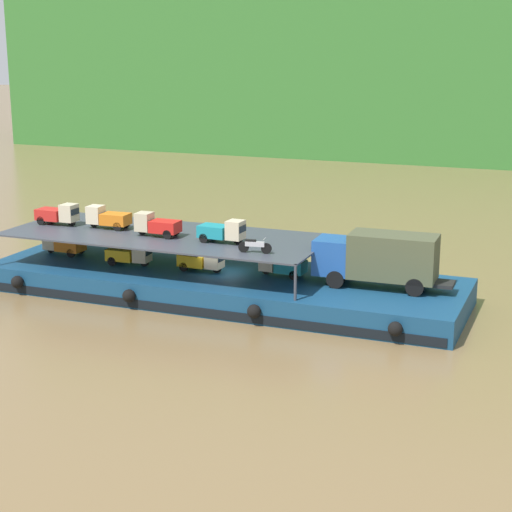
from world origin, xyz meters
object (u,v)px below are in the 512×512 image
at_px(mini_truck_upper_fore, 157,225).
at_px(mini_truck_upper_bow, 223,231).
at_px(mini_truck_lower_stern, 63,244).
at_px(mini_truck_lower_mid, 202,260).
at_px(mini_truck_lower_aft, 130,254).
at_px(mini_truck_upper_stern, 58,214).
at_px(mini_truck_upper_mid, 108,217).
at_px(motorcycle_upper_port, 255,245).
at_px(mini_truck_lower_fore, 282,265).
at_px(cargo_barge, 222,284).
at_px(covered_lorry, 379,258).

distance_m(mini_truck_upper_fore, mini_truck_upper_bow, 4.37).
relative_size(mini_truck_lower_stern, mini_truck_lower_mid, 1.00).
relative_size(mini_truck_lower_aft, mini_truck_lower_mid, 1.00).
relative_size(mini_truck_upper_stern, mini_truck_upper_mid, 0.99).
bearing_deg(mini_truck_upper_mid, motorcycle_upper_port, -12.97).
xyz_separation_m(mini_truck_lower_aft, mini_truck_upper_mid, (-1.95, 0.77, 2.00)).
distance_m(mini_truck_lower_fore, motorcycle_upper_port, 3.39).
height_order(cargo_barge, mini_truck_lower_aft, mini_truck_lower_aft).
relative_size(cargo_barge, motorcycle_upper_port, 15.20).
bearing_deg(mini_truck_lower_aft, motorcycle_upper_port, -11.01).
bearing_deg(motorcycle_upper_port, mini_truck_upper_mid, 167.03).
height_order(cargo_barge, motorcycle_upper_port, motorcycle_upper_port).
height_order(covered_lorry, mini_truck_lower_mid, covered_lorry).
bearing_deg(mini_truck_upper_stern, mini_truck_upper_mid, 3.62).
height_order(mini_truck_lower_stern, motorcycle_upper_port, motorcycle_upper_port).
xyz_separation_m(mini_truck_lower_stern, mini_truck_upper_bow, (11.71, -0.90, 2.00)).
bearing_deg(mini_truck_upper_bow, covered_lorry, 6.31).
relative_size(mini_truck_upper_stern, mini_truck_upper_bow, 0.99).
bearing_deg(mini_truck_upper_stern, mini_truck_upper_fore, -4.44).
bearing_deg(mini_truck_upper_mid, mini_truck_upper_stern, -176.38).
bearing_deg(mini_truck_upper_mid, cargo_barge, -1.69).
distance_m(mini_truck_lower_mid, mini_truck_upper_fore, 3.46).
relative_size(covered_lorry, mini_truck_upper_mid, 2.84).
height_order(cargo_barge, mini_truck_upper_stern, mini_truck_upper_stern).
distance_m(mini_truck_lower_aft, mini_truck_lower_mid, 4.76).
distance_m(mini_truck_lower_mid, mini_truck_upper_mid, 7.01).
bearing_deg(motorcycle_upper_port, mini_truck_upper_fore, 166.26).
xyz_separation_m(cargo_barge, covered_lorry, (9.42, 0.36, 2.44)).
height_order(mini_truck_lower_stern, mini_truck_upper_stern, mini_truck_upper_stern).
bearing_deg(mini_truck_upper_mid, mini_truck_lower_fore, 1.65).
height_order(mini_truck_lower_aft, mini_truck_upper_bow, mini_truck_upper_bow).
height_order(covered_lorry, mini_truck_lower_fore, covered_lorry).
height_order(mini_truck_upper_mid, mini_truck_upper_fore, same).
height_order(covered_lorry, mini_truck_lower_aft, covered_lorry).
relative_size(mini_truck_lower_stern, mini_truck_lower_aft, 0.99).
bearing_deg(mini_truck_lower_aft, mini_truck_upper_mid, 158.45).
height_order(mini_truck_lower_stern, mini_truck_upper_bow, mini_truck_upper_bow).
distance_m(cargo_barge, mini_truck_lower_aft, 6.18).
height_order(mini_truck_lower_stern, mini_truck_lower_mid, same).
bearing_deg(mini_truck_lower_aft, cargo_barge, 5.12).
relative_size(mini_truck_upper_fore, motorcycle_upper_port, 1.45).
bearing_deg(motorcycle_upper_port, mini_truck_lower_mid, 153.64).
bearing_deg(mini_truck_lower_stern, cargo_barge, -1.28).
relative_size(cargo_barge, mini_truck_upper_stern, 10.48).
bearing_deg(mini_truck_lower_fore, mini_truck_lower_aft, -173.42).
bearing_deg(mini_truck_lower_fore, mini_truck_upper_stern, -177.89).
height_order(mini_truck_lower_mid, mini_truck_upper_fore, mini_truck_upper_fore).
distance_m(mini_truck_upper_bow, motorcycle_upper_port, 3.15).
distance_m(mini_truck_upper_stern, mini_truck_upper_bow, 11.82).
bearing_deg(mini_truck_upper_mid, mini_truck_lower_aft, -21.55).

